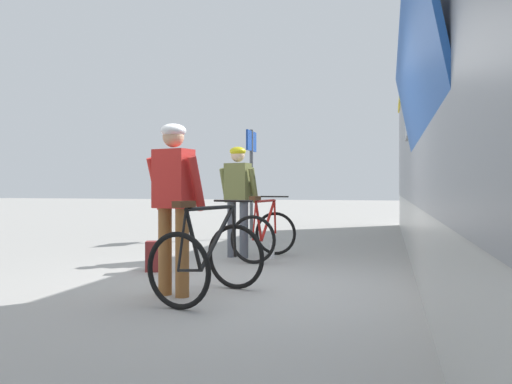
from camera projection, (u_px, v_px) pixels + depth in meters
The scene contains 8 objects.
ground_plane at pixel (255, 288), 5.36m from camera, with size 80.00×80.00×0.00m, color #A09E99.
cyclist_near_in_red at pixel (174, 193), 4.95m from camera, with size 0.65×0.39×1.76m.
cyclist_far_in_olive at pixel (238, 191), 7.69m from camera, with size 0.65×0.38×1.76m.
bicycle_near_black at pixel (209, 258), 4.84m from camera, with size 0.93×1.20×0.99m.
bicycle_far_red at pixel (265, 233), 7.52m from camera, with size 0.81×1.14×0.99m.
backpack_on_platform at pixel (157, 256), 6.41m from camera, with size 0.28×0.18×0.40m, color maroon.
water_bottle_near_the_bikes at pixel (272, 251), 7.54m from camera, with size 0.08×0.08×0.23m, color silver.
platform_sign_post at pixel (251, 165), 10.71m from camera, with size 0.08×0.70×2.40m.
Camera 1 is at (1.42, -5.16, 1.10)m, focal length 33.96 mm.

